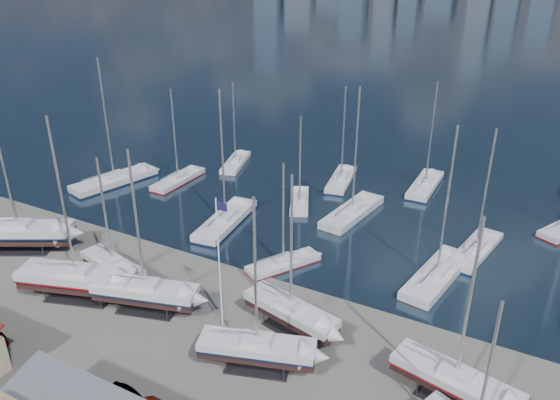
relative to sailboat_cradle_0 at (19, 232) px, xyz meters
The scene contains 21 objects.
ground 26.62m from the sailboat_cradle_0, ahead, with size 1400.00×1400.00×0.00m, color #605E59.
water 309.41m from the sailboat_cradle_0, 85.09° to the left, with size 1400.00×600.00×0.40m, color #182737.
sailboat_cradle_0 is the anchor object (origin of this frame).
sailboat_cradle_1 13.20m from the sailboat_cradle_0, 15.54° to the right, with size 11.74×6.49×18.12m.
sailboat_cradle_2 13.72m from the sailboat_cradle_0, ahead, with size 8.38×3.94×13.41m.
sailboat_cradle_3 19.92m from the sailboat_cradle_0, ahead, with size 10.23×5.36×15.92m.
sailboat_cradle_4 32.95m from the sailboat_cradle_0, ahead, with size 9.40×4.55×14.89m.
sailboat_cradle_5 32.98m from the sailboat_cradle_0, ahead, with size 9.71×5.33×15.18m.
sailboat_cradle_6 47.35m from the sailboat_cradle_0, ahead, with size 9.91×4.60×15.49m.
sailboat_moored_0 19.44m from the sailboat_cradle_0, 102.61° to the left, with size 6.68×13.00×18.72m.
sailboat_moored_1 24.02m from the sailboat_cradle_0, 81.89° to the left, with size 2.83×9.55×14.21m.
sailboat_moored_2 34.11m from the sailboat_cradle_0, 78.14° to the left, with size 5.02×9.36×13.61m.
sailboat_moored_3 23.13m from the sailboat_cradle_0, 43.77° to the left, with size 4.63×11.98×17.46m.
sailboat_moored_4 33.69m from the sailboat_cradle_0, 49.28° to the left, with size 5.61×8.47×12.48m.
sailboat_moored_5 42.25m from the sailboat_cradle_0, 55.26° to the left, with size 4.43×10.09×14.58m.
sailboat_moored_6 29.48m from the sailboat_cradle_0, 21.36° to the left, with size 6.17×8.26×12.30m.
sailboat_moored_7 38.91m from the sailboat_cradle_0, 40.91° to the left, with size 4.59×11.68×17.17m.
sailboat_moored_8 52.11m from the sailboat_cradle_0, 47.48° to the left, with size 3.12×10.61×15.79m.
sailboat_moored_9 45.21m from the sailboat_cradle_0, 20.57° to the left, with size 4.86×11.69×17.11m.
sailboat_moored_10 50.47m from the sailboat_cradle_0, 27.36° to the left, with size 4.52×10.41×15.07m.
flagpole 27.70m from the sailboat_cradle_0, ahead, with size 1.10×0.12×12.50m.
Camera 1 is at (24.07, -41.19, 30.80)m, focal length 35.00 mm.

